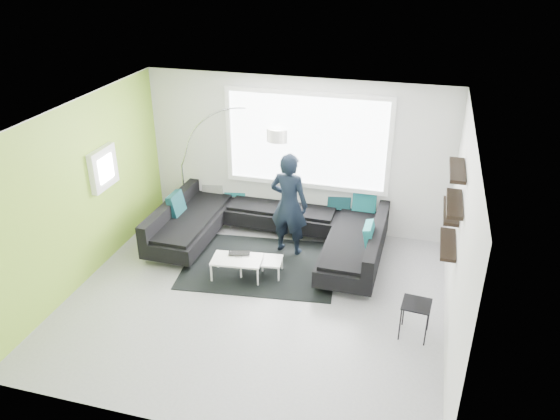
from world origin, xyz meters
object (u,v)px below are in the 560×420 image
at_px(coffee_table, 249,267).
at_px(person, 289,204).
at_px(side_table, 415,319).
at_px(sectional_sofa, 271,229).
at_px(arc_lamp, 182,165).
at_px(laptop, 239,255).

distance_m(coffee_table, person, 1.24).
relative_size(coffee_table, side_table, 1.95).
distance_m(side_table, person, 2.86).
bearing_deg(side_table, person, 142.16).
bearing_deg(coffee_table, sectional_sofa, 78.82).
height_order(arc_lamp, laptop, arc_lamp).
bearing_deg(arc_lamp, laptop, -54.15).
bearing_deg(sectional_sofa, coffee_table, -93.88).
bearing_deg(coffee_table, arc_lamp, 132.60).
distance_m(sectional_sofa, coffee_table, 0.98).
relative_size(person, laptop, 4.64).
bearing_deg(coffee_table, person, 59.12).
bearing_deg(person, side_table, 150.38).
bearing_deg(coffee_table, side_table, -23.42).
xyz_separation_m(person, laptop, (-0.59, -0.90, -0.56)).
xyz_separation_m(side_table, person, (-2.20, 1.71, 0.64)).
distance_m(arc_lamp, laptop, 2.39).
xyz_separation_m(coffee_table, arc_lamp, (-1.81, 1.58, 0.94)).
bearing_deg(person, laptop, 64.93).
bearing_deg(side_table, laptop, 163.69).
xyz_separation_m(coffee_table, laptop, (-0.17, 0.01, 0.18)).
height_order(sectional_sofa, side_table, sectional_sofa).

